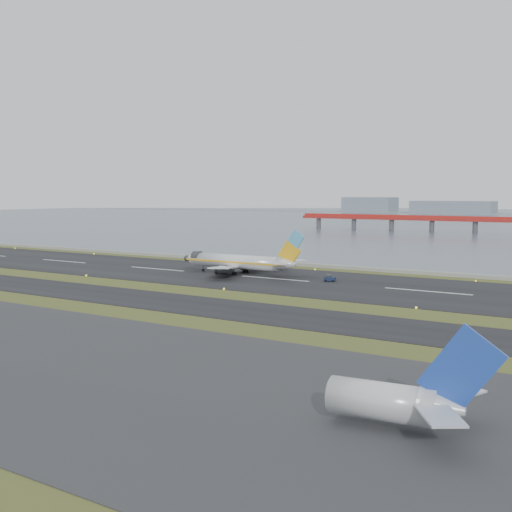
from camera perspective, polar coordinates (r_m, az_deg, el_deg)
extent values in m
plane|color=#384C1B|center=(140.70, -4.64, -3.41)|extent=(1000.00, 1000.00, 0.00)
cube|color=black|center=(131.48, -7.82, -4.05)|extent=(1000.00, 18.00, 0.10)
cube|color=black|center=(165.29, 1.67, -2.04)|extent=(1000.00, 45.00, 0.10)
cube|color=gray|center=(191.39, 6.31, -0.90)|extent=(1000.00, 2.50, 1.00)
cylinder|color=#4C4C51|center=(394.97, 8.70, 2.73)|extent=(2.80, 2.80, 7.00)
cube|color=gray|center=(791.44, 10.09, 4.52)|extent=(60.00, 35.00, 18.00)
cube|color=gray|center=(758.66, 17.09, 4.17)|extent=(90.00, 35.00, 14.00)
cylinder|color=silver|center=(174.68, -1.86, -0.49)|extent=(28.00, 3.80, 3.80)
cone|color=silver|center=(183.93, -5.86, -0.22)|extent=(3.20, 3.80, 3.80)
cone|color=silver|center=(166.05, 2.75, -0.71)|extent=(5.00, 3.80, 3.80)
cube|color=yellow|center=(173.11, -2.22, -0.55)|extent=(31.00, 0.06, 0.45)
cube|color=yellow|center=(176.25, -1.50, -0.44)|extent=(31.00, 0.06, 0.45)
cube|color=silver|center=(166.58, -2.89, -1.03)|extent=(11.31, 15.89, 1.66)
cube|color=silver|center=(180.59, 0.25, -0.52)|extent=(11.31, 15.89, 1.66)
cylinder|color=#343539|center=(169.72, -2.86, -1.32)|extent=(4.20, 2.10, 2.10)
cylinder|color=#343539|center=(179.55, -0.64, -0.94)|extent=(4.20, 2.10, 2.10)
cube|color=yellow|center=(165.36, 3.00, 0.28)|extent=(6.80, 0.35, 6.85)
cube|color=#54B2EE|center=(164.13, 3.58, 1.53)|extent=(4.85, 0.37, 4.90)
cube|color=silver|center=(162.58, 2.18, -0.66)|extent=(5.64, 6.80, 0.22)
cube|color=silver|center=(169.13, 3.49, -0.43)|extent=(5.64, 6.80, 0.22)
cylinder|color=black|center=(181.44, -4.72, -1.25)|extent=(0.80, 0.28, 0.80)
cylinder|color=black|center=(171.88, -1.97, -1.58)|extent=(1.00, 0.38, 1.00)
cylinder|color=black|center=(176.48, -0.94, -1.39)|extent=(1.00, 0.38, 1.00)
cube|color=#16223D|center=(160.81, 6.59, -2.03)|extent=(3.01, 2.10, 1.03)
cube|color=#343539|center=(160.80, 6.48, -1.78)|extent=(1.45, 1.52, 0.60)
cylinder|color=black|center=(160.43, 6.21, -2.21)|extent=(0.64, 0.38, 0.60)
cylinder|color=black|center=(161.75, 6.32, -2.15)|extent=(0.64, 0.38, 0.60)
cylinder|color=black|center=(160.00, 6.86, -2.24)|extent=(0.64, 0.38, 0.60)
cylinder|color=black|center=(161.32, 6.97, -2.18)|extent=(0.64, 0.38, 0.60)
cylinder|color=silver|center=(62.28, 11.14, -12.55)|extent=(10.29, 4.53, 3.60)
cone|color=silver|center=(61.02, 16.24, -12.86)|extent=(4.32, 3.96, 3.60)
cube|color=#2246B8|center=(59.72, 17.77, -9.60)|extent=(7.70, 1.07, 8.32)
cube|color=silver|center=(57.51, 16.07, -13.48)|extent=(5.53, 6.24, 0.20)
cube|color=silver|center=(64.07, 17.31, -11.53)|extent=(4.88, 6.23, 0.20)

